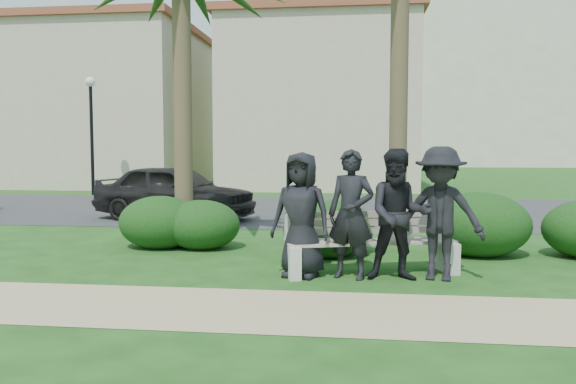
% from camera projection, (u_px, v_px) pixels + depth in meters
% --- Properties ---
extents(ground, '(160.00, 160.00, 0.00)m').
position_uv_depth(ground, '(314.00, 273.00, 7.62)').
color(ground, '#1B4212').
rests_on(ground, ground).
extents(footpath, '(30.00, 1.60, 0.01)m').
position_uv_depth(footpath, '(301.00, 311.00, 5.83)').
color(footpath, tan).
rests_on(footpath, ground).
extents(asphalt_street, '(160.00, 8.00, 0.01)m').
position_uv_depth(asphalt_street, '(335.00, 210.00, 15.54)').
color(asphalt_street, '#2D2D30').
rests_on(asphalt_street, ground).
extents(stucco_bldg_left, '(10.40, 8.40, 7.30)m').
position_uv_depth(stucco_bldg_left, '(90.00, 107.00, 26.58)').
color(stucco_bldg_left, '#BBA78C').
rests_on(stucco_bldg_left, ground).
extents(stucco_bldg_right, '(8.40, 8.40, 7.30)m').
position_uv_depth(stucco_bldg_right, '(321.00, 105.00, 25.28)').
color(stucco_bldg_right, '#BBA78C').
rests_on(stucco_bldg_right, ground).
extents(hotel_tower, '(26.00, 18.00, 37.30)m').
position_uv_depth(hotel_tower, '(484.00, 38.00, 59.38)').
color(hotel_tower, beige).
rests_on(hotel_tower, ground).
extents(street_lamp, '(0.36, 0.36, 4.29)m').
position_uv_depth(street_lamp, '(91.00, 114.00, 20.34)').
color(street_lamp, black).
rests_on(street_lamp, ground).
extents(park_bench, '(2.43, 1.11, 0.80)m').
position_uv_depth(park_bench, '(371.00, 247.00, 7.57)').
color(park_bench, gray).
rests_on(park_bench, ground).
extents(man_a, '(0.91, 0.72, 1.65)m').
position_uv_depth(man_a, '(301.00, 215.00, 7.37)').
color(man_a, black).
rests_on(man_a, ground).
extents(man_b, '(0.71, 0.58, 1.68)m').
position_uv_depth(man_b, '(351.00, 214.00, 7.26)').
color(man_b, black).
rests_on(man_b, ground).
extents(man_c, '(0.83, 0.66, 1.69)m').
position_uv_depth(man_c, '(399.00, 215.00, 7.16)').
color(man_c, black).
rests_on(man_c, ground).
extents(man_d, '(1.23, 0.88, 1.72)m').
position_uv_depth(man_d, '(440.00, 214.00, 7.17)').
color(man_d, black).
rests_on(man_d, ground).
extents(hedge_a, '(1.41, 1.16, 0.92)m').
position_uv_depth(hedge_a, '(160.00, 221.00, 9.58)').
color(hedge_a, '#16330E').
rests_on(hedge_a, ground).
extents(hedge_b, '(1.31, 1.08, 0.85)m').
position_uv_depth(hedge_b, '(202.00, 223.00, 9.49)').
color(hedge_b, '#16330E').
rests_on(hedge_b, ground).
extents(hedge_c, '(1.32, 1.09, 0.86)m').
position_uv_depth(hedge_c, '(325.00, 229.00, 8.76)').
color(hedge_c, '#16330E').
rests_on(hedge_c, ground).
extents(hedge_d, '(1.35, 1.11, 0.88)m').
position_uv_depth(hedge_d, '(333.00, 225.00, 9.15)').
color(hedge_d, '#16330E').
rests_on(hedge_d, ground).
extents(hedge_e, '(1.60, 1.32, 1.04)m').
position_uv_depth(hedge_e, '(479.00, 223.00, 8.87)').
color(hedge_e, '#16330E').
rests_on(hedge_e, ground).
extents(car_a, '(4.15, 2.42, 1.33)m').
position_uv_depth(car_a, '(175.00, 192.00, 13.38)').
color(car_a, black).
rests_on(car_a, ground).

